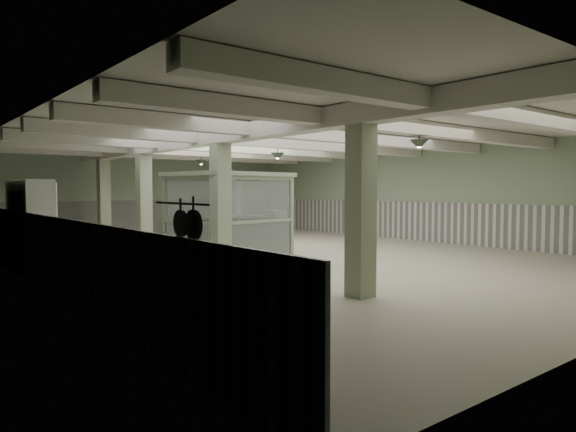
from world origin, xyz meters
TOP-DOWN VIEW (x-y plane):
  - floor at (0.00, 0.00)m, footprint 20.00×20.00m
  - ceiling at (0.00, 0.00)m, footprint 14.00×20.00m
  - wall_back at (0.00, 10.00)m, footprint 14.00×0.02m
  - wall_left at (-7.00, 0.00)m, footprint 0.02×20.00m
  - wall_right at (7.00, 0.00)m, footprint 0.02×20.00m
  - wainscot_left at (-6.97, 0.00)m, footprint 0.05×19.90m
  - wainscot_right at (6.97, 0.00)m, footprint 0.05×19.90m
  - wainscot_back at (0.00, 9.97)m, footprint 13.90×0.05m
  - girder at (-2.50, 0.00)m, footprint 0.45×19.90m
  - beam_a at (0.00, -7.50)m, footprint 13.90×0.35m
  - beam_b at (0.00, -5.00)m, footprint 13.90×0.35m
  - beam_c at (0.00, -2.50)m, footprint 13.90×0.35m
  - beam_d at (0.00, 0.00)m, footprint 13.90×0.35m
  - beam_e at (0.00, 2.50)m, footprint 13.90×0.35m
  - beam_f at (0.00, 5.00)m, footprint 13.90×0.35m
  - beam_g at (0.00, 7.50)m, footprint 13.90×0.35m
  - column_a at (-2.50, -6.00)m, footprint 0.42×0.42m
  - column_b at (-2.50, -1.00)m, footprint 0.42×0.42m
  - column_c at (-2.50, 4.00)m, footprint 0.42×0.42m
  - column_d at (-2.50, 8.00)m, footprint 0.42×0.42m
  - hook_rail at (-6.93, -7.60)m, footprint 0.02×1.20m
  - pendant_front at (0.50, -5.00)m, footprint 0.44×0.44m
  - pendant_mid at (0.50, 0.50)m, footprint 0.44×0.44m
  - pendant_back at (0.50, 5.50)m, footprint 0.44×0.44m
  - prep_counter at (-6.54, -5.99)m, footprint 0.88×5.07m
  - pitcher_near at (-6.43, -4.50)m, footprint 0.18×0.21m
  - pitcher_far at (-6.57, -3.97)m, footprint 0.22×0.23m
  - veg_colander at (-6.55, -7.25)m, footprint 0.55×0.55m
  - orange_bowl at (-6.64, -5.10)m, footprint 0.33×0.33m
  - skillet_near at (-6.88, -7.79)m, footprint 0.04×0.32m
  - skillet_far at (-6.88, -7.49)m, footprint 0.04×0.29m
  - walkin_cooler at (-6.62, 1.00)m, footprint 1.08×2.46m
  - guard_booth at (-1.38, 0.39)m, footprint 3.45×3.05m
  - filing_cabinet at (0.45, 0.57)m, footprint 0.46×0.63m

SIDE VIEW (x-z plane):
  - floor at x=0.00m, z-range 0.00..0.00m
  - prep_counter at x=-6.54m, z-range 0.01..0.92m
  - filing_cabinet at x=0.45m, z-range 0.00..1.33m
  - wainscot_left at x=-6.97m, z-range 0.00..1.50m
  - wainscot_right at x=6.97m, z-range 0.00..1.50m
  - wainscot_back at x=0.00m, z-range 0.00..1.50m
  - orange_bowl at x=-6.64m, z-range 0.90..1.00m
  - veg_colander at x=-6.55m, z-range 0.90..1.09m
  - pitcher_far at x=-6.57m, z-range 0.90..1.14m
  - pitcher_near at x=-6.43m, z-range 0.90..1.16m
  - walkin_cooler at x=-6.62m, z-range 0.00..2.25m
  - skillet_near at x=-6.88m, z-range 1.47..1.79m
  - skillet_far at x=-6.88m, z-range 1.48..1.78m
  - guard_booth at x=-1.38m, z-range 0.45..2.94m
  - wall_back at x=0.00m, z-range 0.00..3.60m
  - wall_left at x=-7.00m, z-range 0.00..3.60m
  - wall_right at x=7.00m, z-range 0.00..3.60m
  - column_a at x=-2.50m, z-range 0.00..3.60m
  - column_b at x=-2.50m, z-range 0.00..3.60m
  - column_c at x=-2.50m, z-range 0.00..3.60m
  - column_d at x=-2.50m, z-range 0.00..3.60m
  - hook_rail at x=-6.93m, z-range 1.84..1.86m
  - pendant_front at x=0.50m, z-range 2.94..3.16m
  - pendant_mid at x=0.50m, z-range 2.94..3.16m
  - pendant_back at x=0.50m, z-range 2.94..3.16m
  - girder at x=-2.50m, z-range 3.18..3.58m
  - beam_a at x=0.00m, z-range 3.26..3.58m
  - beam_b at x=0.00m, z-range 3.26..3.58m
  - beam_c at x=0.00m, z-range 3.26..3.58m
  - beam_d at x=0.00m, z-range 3.26..3.58m
  - beam_e at x=0.00m, z-range 3.26..3.58m
  - beam_f at x=0.00m, z-range 3.26..3.58m
  - beam_g at x=0.00m, z-range 3.26..3.58m
  - ceiling at x=0.00m, z-range 3.59..3.61m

